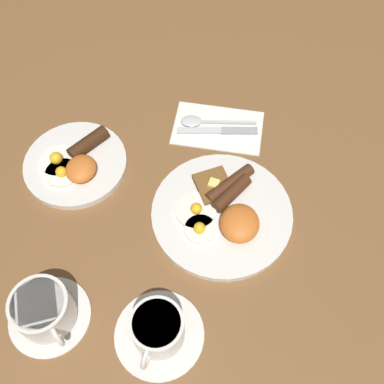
# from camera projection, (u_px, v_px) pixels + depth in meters

# --- Properties ---
(ground_plane) EXTENTS (3.00, 3.00, 0.00)m
(ground_plane) POSITION_uv_depth(u_px,v_px,m) (223.00, 216.00, 0.88)
(ground_plane) COLOR brown
(breakfast_plate_near) EXTENTS (0.27, 0.27, 0.05)m
(breakfast_plate_near) POSITION_uv_depth(u_px,v_px,m) (225.00, 212.00, 0.87)
(breakfast_plate_near) COLOR silver
(breakfast_plate_near) RESTS_ON ground_plane
(breakfast_plate_far) EXTENTS (0.21, 0.21, 0.05)m
(breakfast_plate_far) POSITION_uv_depth(u_px,v_px,m) (77.00, 163.00, 0.93)
(breakfast_plate_far) COLOR silver
(breakfast_plate_far) RESTS_ON ground_plane
(teacup_near) EXTENTS (0.15, 0.15, 0.08)m
(teacup_near) POSITION_uv_depth(u_px,v_px,m) (160.00, 331.00, 0.73)
(teacup_near) COLOR silver
(teacup_near) RESTS_ON ground_plane
(teacup_far) EXTENTS (0.14, 0.14, 0.08)m
(teacup_far) POSITION_uv_depth(u_px,v_px,m) (46.00, 311.00, 0.75)
(teacup_far) COLOR silver
(teacup_far) RESTS_ON ground_plane
(napkin) EXTENTS (0.13, 0.20, 0.01)m
(napkin) POSITION_uv_depth(u_px,v_px,m) (219.00, 128.00, 0.99)
(napkin) COLOR white
(napkin) RESTS_ON ground_plane
(knife) EXTENTS (0.04, 0.18, 0.01)m
(knife) POSITION_uv_depth(u_px,v_px,m) (223.00, 131.00, 0.98)
(knife) COLOR silver
(knife) RESTS_ON napkin
(spoon) EXTENTS (0.04, 0.17, 0.01)m
(spoon) POSITION_uv_depth(u_px,v_px,m) (201.00, 121.00, 0.99)
(spoon) COLOR silver
(spoon) RESTS_ON napkin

